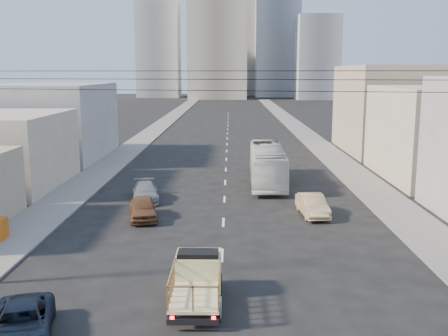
{
  "coord_description": "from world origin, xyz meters",
  "views": [
    {
      "loc": [
        0.41,
        -17.58,
        9.26
      ],
      "look_at": [
        0.04,
        13.77,
        3.5
      ],
      "focal_mm": 42.0,
      "sensor_mm": 36.0,
      "label": 1
    }
  ],
  "objects_px": {
    "navy_pickup": "(21,324)",
    "sedan_brown": "(143,208)",
    "city_bus": "(267,164)",
    "flatbed_pickup": "(197,277)",
    "sedan_tan": "(312,205)",
    "sedan_grey": "(145,192)"
  },
  "relations": [
    {
      "from": "sedan_brown",
      "to": "sedan_grey",
      "type": "bearing_deg",
      "value": 85.75
    },
    {
      "from": "city_bus",
      "to": "sedan_brown",
      "type": "bearing_deg",
      "value": -126.89
    },
    {
      "from": "navy_pickup",
      "to": "sedan_brown",
      "type": "height_order",
      "value": "sedan_brown"
    },
    {
      "from": "sedan_brown",
      "to": "flatbed_pickup",
      "type": "bearing_deg",
      "value": -82.58
    },
    {
      "from": "navy_pickup",
      "to": "sedan_grey",
      "type": "distance_m",
      "value": 20.39
    },
    {
      "from": "sedan_brown",
      "to": "sedan_tan",
      "type": "bearing_deg",
      "value": -6.7
    },
    {
      "from": "sedan_grey",
      "to": "flatbed_pickup",
      "type": "bearing_deg",
      "value": -85.43
    },
    {
      "from": "city_bus",
      "to": "sedan_grey",
      "type": "xyz_separation_m",
      "value": [
        -9.32,
        -6.13,
        -0.97
      ]
    },
    {
      "from": "flatbed_pickup",
      "to": "sedan_brown",
      "type": "distance_m",
      "value": 13.09
    },
    {
      "from": "sedan_tan",
      "to": "sedan_grey",
      "type": "xyz_separation_m",
      "value": [
        -11.59,
        3.93,
        -0.04
      ]
    },
    {
      "from": "navy_pickup",
      "to": "sedan_brown",
      "type": "distance_m",
      "value": 15.6
    },
    {
      "from": "flatbed_pickup",
      "to": "sedan_tan",
      "type": "bearing_deg",
      "value": 63.17
    },
    {
      "from": "navy_pickup",
      "to": "sedan_tan",
      "type": "xyz_separation_m",
      "value": [
        12.65,
        16.43,
        0.07
      ]
    },
    {
      "from": "city_bus",
      "to": "sedan_brown",
      "type": "relative_size",
      "value": 2.79
    },
    {
      "from": "city_bus",
      "to": "sedan_grey",
      "type": "relative_size",
      "value": 2.61
    },
    {
      "from": "navy_pickup",
      "to": "sedan_brown",
      "type": "bearing_deg",
      "value": 68.23
    },
    {
      "from": "flatbed_pickup",
      "to": "sedan_tan",
      "type": "height_order",
      "value": "flatbed_pickup"
    },
    {
      "from": "flatbed_pickup",
      "to": "sedan_grey",
      "type": "height_order",
      "value": "flatbed_pickup"
    },
    {
      "from": "flatbed_pickup",
      "to": "navy_pickup",
      "type": "bearing_deg",
      "value": -152.16
    },
    {
      "from": "sedan_brown",
      "to": "sedan_tan",
      "type": "height_order",
      "value": "sedan_brown"
    },
    {
      "from": "city_bus",
      "to": "sedan_brown",
      "type": "xyz_separation_m",
      "value": [
        -8.7,
        -10.98,
        -0.91
      ]
    },
    {
      "from": "city_bus",
      "to": "sedan_brown",
      "type": "distance_m",
      "value": 14.04
    }
  ]
}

